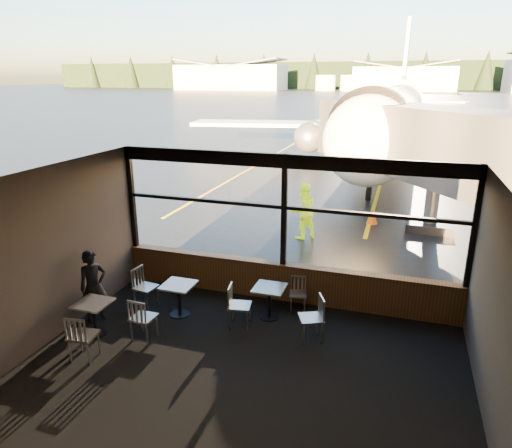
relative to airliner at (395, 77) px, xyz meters
The scene contains 32 objects.
ground_plane 98.76m from the airliner, 90.87° to the left, with size 520.00×520.00×0.00m, color black.
carpet_floor 24.95m from the airliner, 93.52° to the right, with size 8.00×6.00×0.01m, color black.
ceiling 24.48m from the airliner, 93.52° to the right, with size 8.00×6.00×0.04m, color #38332D.
wall_left 25.22m from the airliner, 102.72° to the right, with size 0.04×6.00×3.50m, color #4E443E.
wall_right 24.74m from the airliner, 84.15° to the right, with size 0.04×6.00×3.50m, color #4E443E.
wall_back 27.63m from the airliner, 93.14° to the right, with size 8.00×0.04×3.50m, color #4E443E.
window_sill 21.93m from the airliner, 94.02° to the right, with size 8.00×0.28×0.90m, color #57361A.
window_header 21.50m from the airliner, 94.02° to the right, with size 8.00×0.18×0.30m, color black.
mullion_left 22.25m from the airliner, 104.30° to the right, with size 0.12×0.12×2.60m, color black.
mullion_centre 21.63m from the airliner, 94.02° to the right, with size 0.12×0.12×2.60m, color black.
mullion_right 21.71m from the airliner, 83.47° to the right, with size 0.12×0.12×2.60m, color black.
window_transom 21.62m from the airliner, 94.02° to the right, with size 8.00×0.10×0.08m, color black.
airliner is the anchor object (origin of this frame).
jet_bridge 16.23m from the airliner, 82.47° to the right, with size 9.30×11.37×4.96m, color #29292C, non-canonical shape.
cafe_table_near 22.86m from the airliner, 94.01° to the right, with size 0.67×0.67×0.74m, color #A09B93, non-canonical shape.
cafe_table_mid 23.56m from the airliner, 98.74° to the right, with size 0.68×0.68×0.75m, color #A29D95, non-canonical shape.
cafe_table_left 25.01m from the airliner, 101.24° to the right, with size 0.67×0.67×0.73m, color #9A948D, non-canonical shape.
chair_near_e 23.39m from the airliner, 91.28° to the right, with size 0.52×0.52×0.96m, color #AEA99D, non-canonical shape.
chair_near_w 23.41m from the airliner, 95.13° to the right, with size 0.52×0.52×0.95m, color #B4AEA3, non-canonical shape.
chair_near_n 22.32m from the airliner, 92.72° to the right, with size 0.44×0.44×0.80m, color beige, non-canonical shape.
chair_mid_s 24.65m from the airliner, 98.87° to the right, with size 0.52×0.52×0.95m, color #B6B2A4, non-canonical shape.
chair_mid_w 23.59m from the airliner, 100.98° to the right, with size 0.52×0.52×0.96m, color #AEAA9D, non-canonical shape.
chair_left_s 25.69m from the airliner, 100.13° to the right, with size 0.53×0.53×0.97m, color #AFAB9E, non-canonical shape.
passenger 24.50m from the airliner, 102.32° to the right, with size 0.59×0.39×1.61m, color black.
ground_crew 17.50m from the airliner, 96.78° to the right, with size 0.90×0.70×1.85m, color #BFF219.
cone_nose 15.35m from the airliner, 89.66° to the right, with size 0.40×0.40×0.56m, color #F85D07.
hangar_left 173.99m from the airliner, 114.26° to the left, with size 45.00×18.00×11.00m, color silver, non-canonical shape.
hangar_mid 163.63m from the airliner, 90.53° to the left, with size 38.00×15.00×10.00m, color silver, non-canonical shape.
fuel_tank_a 163.69m from the airliner, 101.10° to the left, with size 8.00×8.00×6.00m, color silver.
fuel_tank_b 162.06m from the airliner, 97.62° to the left, with size 8.00×8.00×6.00m, color silver.
fuel_tank_c 161.04m from the airliner, 94.10° to the left, with size 8.00×8.00×6.00m, color silver.
treeline 188.63m from the airliner, 90.46° to the left, with size 360.00×3.00×12.00m, color black.
Camera 1 is at (2.43, -9.61, 5.09)m, focal length 32.00 mm.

